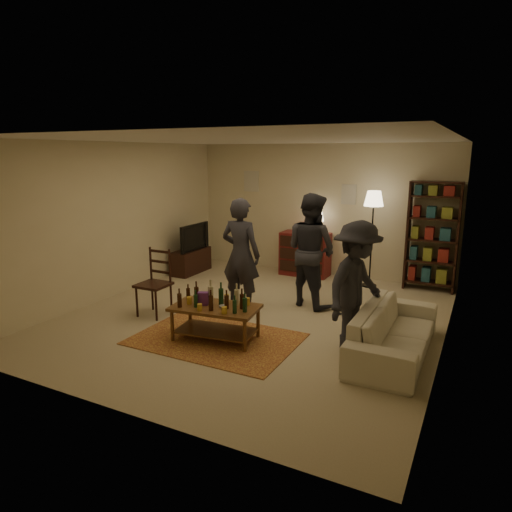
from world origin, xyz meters
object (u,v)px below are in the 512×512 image
Objects in this scene: floor_lamp at (374,206)px; person_right at (311,250)px; tv_stand at (191,255)px; coffee_table at (215,310)px; person_by_sofa at (356,286)px; dining_chair at (156,279)px; bookshelf at (432,235)px; dresser at (305,253)px; person_left at (241,255)px; sofa at (394,331)px.

person_right reaches higher than floor_lamp.
floor_lamp is at bearing 10.69° from tv_stand.
coffee_table is 1.91m from person_by_sofa.
person_right reaches higher than coffee_table.
dining_chair is 2.55m from person_right.
dining_chair is 0.53× the size of bookshelf.
bookshelf reaches higher than dresser.
floor_lamp reaches higher than dresser.
bookshelf is 1.07× the size of person_right.
dining_chair reaches higher than coffee_table.
person_by_sofa reaches higher than dining_chair.
person_by_sofa reaches higher than dresser.
tv_stand reaches higher than coffee_table.
bookshelf reaches higher than floor_lamp.
person_left is (-0.17, -2.49, 0.44)m from dresser.
floor_lamp is at bearing 48.75° from dining_chair.
sofa is (3.64, 0.18, -0.26)m from dining_chair.
person_by_sofa is at bearing 150.90° from person_right.
dining_chair reaches higher than tv_stand.
sofa is (2.27, 0.63, -0.12)m from coffee_table.
person_left is 2.17m from person_by_sofa.
floor_lamp is at bearing -164.34° from bookshelf.
sofa is at bearing -25.34° from tv_stand.
dining_chair is 5.01m from bookshelf.
bookshelf reaches higher than tv_stand.
person_by_sofa is at bearing 95.71° from sofa.
coffee_table is at bearing 105.62° from sofa.
sofa is 1.11× the size of person_right.
floor_lamp is (2.65, 3.07, 0.99)m from dining_chair.
person_right is at bearing 72.16° from coffee_table.
person_by_sofa is at bearing 18.28° from coffee_table.
bookshelf is (2.31, 3.81, 0.61)m from coffee_table.
person_right is 1.11× the size of person_by_sofa.
coffee_table is at bearing -18.68° from dining_chair.
tv_stand is 0.78× the size of dresser.
dining_chair is at bearing -67.17° from tv_stand.
dresser is at bearing 170.96° from floor_lamp.
person_right is at bearing -132.40° from bookshelf.
person_left is at bearing -135.53° from bookshelf.
coffee_table is 3.75m from dresser.
sofa is at bearing -90.82° from bookshelf.
floor_lamp is 2.83m from person_left.
dining_chair is 0.59× the size of person_left.
bookshelf is (4.69, 0.98, 0.65)m from tv_stand.
coffee_table is 0.66× the size of person_right.
bookshelf is 1.10× the size of floor_lamp.
bookshelf is at bearing 58.77° from coffee_table.
dresser is 2.53m from person_left.
person_right is (0.64, 1.98, 0.52)m from coffee_table.
dining_chair is 3.66m from sofa.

